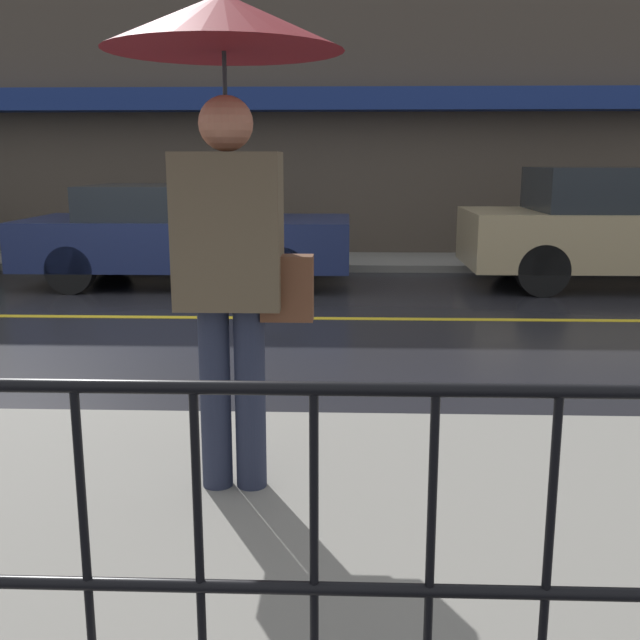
{
  "coord_description": "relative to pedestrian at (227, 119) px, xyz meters",
  "views": [
    {
      "loc": [
        2.33,
        -7.77,
        1.65
      ],
      "look_at": [
        2.1,
        -1.47,
        0.3
      ],
      "focal_mm": 42.0,
      "sensor_mm": 36.0,
      "label": 1
    }
  ],
  "objects": [
    {
      "name": "pedestrian",
      "position": [
        0.0,
        0.0,
        0.0
      ],
      "size": [
        1.04,
        1.04,
        2.23
      ],
      "color": "#23283D",
      "rests_on": "sidewalk_near"
    },
    {
      "name": "ground_plane",
      "position": [
        -1.8,
        4.41,
        -1.83
      ],
      "size": [
        80.0,
        80.0,
        0.0
      ],
      "primitive_type": "plane",
      "color": "black"
    },
    {
      "name": "car_navy",
      "position": [
        -1.64,
        6.64,
        -1.14
      ],
      "size": [
        4.31,
        1.84,
        1.33
      ],
      "color": "#19234C",
      "rests_on": "ground_plane"
    },
    {
      "name": "car_tan",
      "position": [
        4.24,
        6.64,
        -1.04
      ],
      "size": [
        4.35,
        1.79,
        1.56
      ],
      "color": "tan",
      "rests_on": "ground_plane"
    },
    {
      "name": "sidewalk_far",
      "position": [
        -1.8,
        8.56,
        -1.77
      ],
      "size": [
        28.0,
        1.62,
        0.11
      ],
      "color": "gray",
      "rests_on": "ground_plane"
    },
    {
      "name": "lane_marking",
      "position": [
        -1.8,
        4.41,
        -1.82
      ],
      "size": [
        25.2,
        0.12,
        0.01
      ],
      "color": "gold",
      "rests_on": "ground_plane"
    },
    {
      "name": "building_storefront",
      "position": [
        -1.8,
        9.49,
        1.1
      ],
      "size": [
        28.0,
        0.85,
        5.91
      ],
      "color": "#4C4238",
      "rests_on": "ground_plane"
    }
  ]
}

